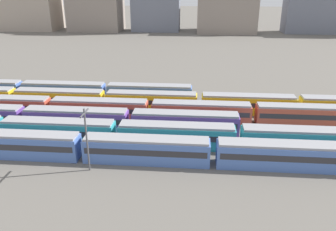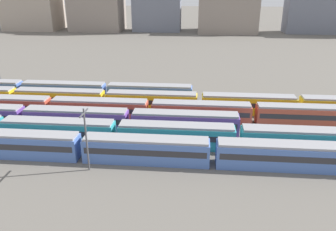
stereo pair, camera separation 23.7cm
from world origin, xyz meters
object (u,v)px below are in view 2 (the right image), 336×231
train_track_0 (146,150)px  catenary_pole_0 (86,137)px  train_track_5 (64,90)px  train_track_3 (254,114)px  train_track_1 (117,133)px  train_track_4 (199,103)px  train_track_2 (77,119)px

train_track_0 → catenary_pole_0: size_ratio=10.36×
train_track_5 → train_track_3: bearing=-14.8°
train_track_0 → train_track_3: bearing=42.2°
train_track_1 → catenary_pole_0: catenary_pole_0 is taller
train_track_1 → train_track_4: bearing=50.3°
train_track_0 → train_track_2: bearing=143.0°
train_track_2 → train_track_3: bearing=9.5°
train_track_2 → catenary_pole_0: (6.33, -13.48, 3.15)m
train_track_0 → train_track_5: bearing=130.3°
train_track_3 → train_track_4: bearing=152.0°
train_track_2 → train_track_4: (21.28, 10.40, 0.00)m
train_track_1 → train_track_4: (12.94, 15.60, 0.00)m
train_track_3 → catenary_pole_0: bearing=-142.9°
train_track_0 → train_track_4: (7.46, 20.80, 0.00)m
train_track_1 → train_track_3: 24.97m
train_track_5 → catenary_pole_0: 32.67m
train_track_3 → catenary_pole_0: 31.13m
train_track_0 → train_track_5: (-22.04, 26.00, -0.00)m
train_track_4 → catenary_pole_0: bearing=-122.0°
train_track_1 → catenary_pole_0: size_ratio=8.27×
train_track_1 → train_track_2: bearing=148.1°
train_track_1 → train_track_5: bearing=128.5°
train_track_0 → train_track_1: 7.55m
train_track_0 → train_track_3: (17.22, 15.60, 0.00)m
train_track_2 → train_track_4: size_ratio=0.50×
train_track_1 → train_track_0: bearing=-43.5°
train_track_3 → catenary_pole_0: (-24.71, -18.68, 3.15)m
train_track_1 → train_track_2: size_ratio=1.34×
train_track_0 → train_track_3: 23.24m
train_track_4 → train_track_3: bearing=-28.0°
train_track_2 → train_track_5: same height
train_track_1 → train_track_3: (22.70, 10.40, 0.00)m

